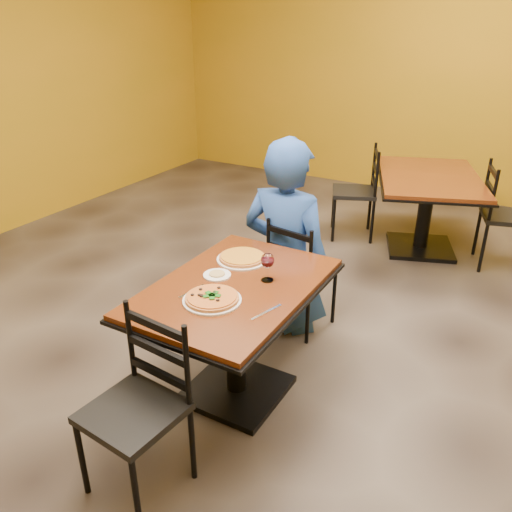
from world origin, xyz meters
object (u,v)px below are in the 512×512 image
Objects in this scene: table_second at (427,195)px; plate_far at (242,259)px; chair_second_left at (354,192)px; chair_main_near at (133,414)px; wine_glass at (267,266)px; pizza_main at (212,297)px; pizza_far at (242,257)px; diner at (287,236)px; table_main at (235,314)px; plate_main at (212,300)px; chair_main_far at (302,273)px; side_plate at (217,275)px; chair_second_right at (508,217)px.

table_second is 2.50m from plate_far.
chair_main_near is at bearing -18.74° from chair_second_left.
table_second is 8.82× the size of wine_glass.
pizza_main is 1.01× the size of pizza_far.
diner is 0.59m from pizza_far.
plate_main is at bearing -91.94° from table_main.
table_main is 1.44× the size of chair_main_far.
side_plate is at bearing -160.88° from wine_glass.
side_plate is (-0.14, 0.04, 0.20)m from table_main.
chair_second_right reaches higher than pizza_far.
wine_glass reaches higher than chair_main_far.
chair_main_near reaches higher than table_main.
plate_far is (-0.57, -2.43, 0.19)m from table_second.
chair_main_far is at bearing 77.44° from plate_far.
side_plate is (-1.31, -2.68, 0.28)m from chair_second_right.
table_second is 1.13× the size of diner.
diner is at bearing -106.92° from table_second.
diner is (-0.56, -1.84, 0.14)m from table_second.
table_second is 2.97m from pizza_main.
table_main is 6.83× the size of wine_glass.
pizza_main is at bearing -76.47° from pizza_far.
pizza_main is at bearing 96.50° from diner.
chair_second_right is at bearing -113.33° from chair_main_far.
pizza_far reaches higher than table_second.
table_second is at bearing 83.08° from wine_glass.
diner is at bearing 18.67° from chair_main_far.
chair_main_near is 2.90× the size of plate_main.
wine_glass is at bearing 45.95° from table_main.
chair_main_near reaches higher than side_plate.
chair_main_far reaches higher than plate_main.
table_second is 2.75m from side_plate.
pizza_main is (-0.01, -0.21, 0.21)m from table_main.
pizza_main is at bearing -61.52° from side_plate.
chair_main_far reaches higher than pizza_main.
plate_far is (-0.13, -0.60, 0.33)m from chair_main_far.
table_main is at bearing 88.06° from pizza_main.
table_main is at bearing 92.13° from chair_main_near.
chair_main_near is 4.99× the size of wine_glass.
table_second is 1.93m from diner.
table_second is 1.68× the size of chair_second_right.
pizza_far is 0.25m from side_plate.
chair_second_right is (1.16, 1.82, 0.04)m from chair_main_far.
chair_second_left reaches higher than plate_main.
chair_main_far is 2.76× the size of plate_main.
plate_main is at bearing -76.47° from pizza_far.
pizza_far is at bearing 135.82° from chair_second_right.
chair_second_right reaches higher than plate_main.
table_main is at bearing -66.29° from pizza_far.
chair_second_left is 2.64m from wine_glass.
wine_glass is (0.13, -0.76, 0.41)m from chair_main_far.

